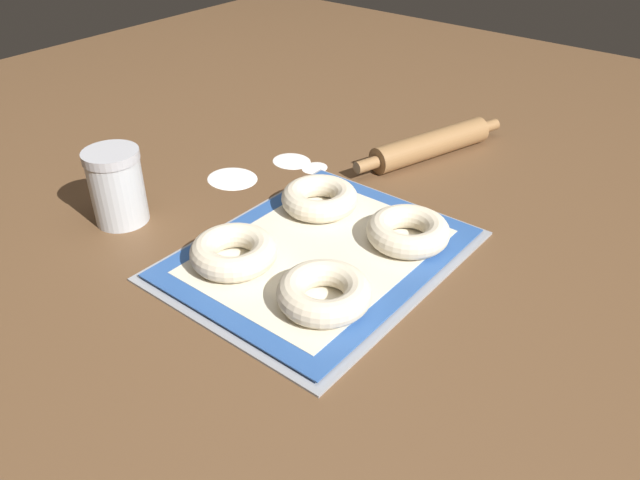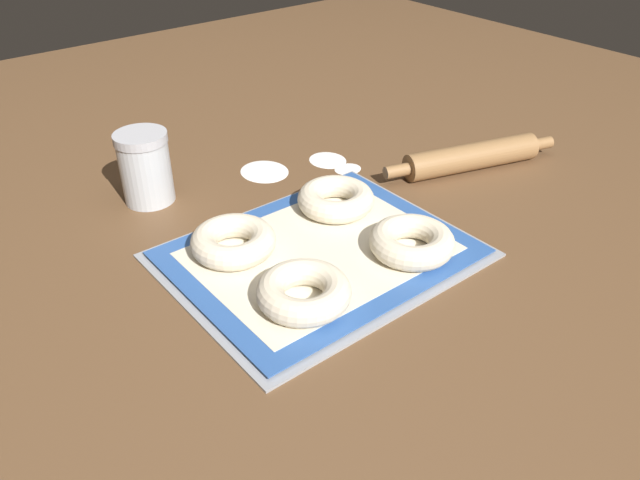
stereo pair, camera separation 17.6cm
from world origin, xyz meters
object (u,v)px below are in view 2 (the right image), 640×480
Objects in this scene: bagel_front_left at (304,292)px; bagel_front_right at (412,242)px; flour_canister at (145,167)px; rolling_pin at (472,157)px; bagel_back_left at (233,241)px; baking_tray at (320,254)px; bagel_back_right at (336,199)px.

bagel_front_right is at bearing -1.63° from bagel_front_left.
flour_canister is 0.63m from rolling_pin.
bagel_front_right is 0.35m from rolling_pin.
bagel_front_left is 0.43m from flour_canister.
bagel_back_left is (-0.01, 0.17, 0.00)m from bagel_front_left.
bagel_back_right is at bearing 39.21° from baking_tray.
bagel_front_right is (0.21, -0.01, 0.00)m from bagel_front_left.
baking_tray is 0.43m from rolling_pin.
baking_tray is at bearing -69.09° from flour_canister.
bagel_back_right is at bearing 91.94° from bagel_front_right.
flour_canister is at bearing 93.90° from bagel_front_left.
baking_tray is 3.46× the size of bagel_back_right.
baking_tray is at bearing -37.29° from bagel_back_left.
bagel_back_left is 0.21m from bagel_back_right.
flour_canister is at bearing 132.47° from bagel_back_right.
bagel_back_left is 1.00× the size of bagel_back_right.
bagel_front_right is 0.36× the size of rolling_pin.
baking_tray is 0.14m from bagel_front_left.
bagel_back_right is (0.21, 0.00, 0.00)m from bagel_back_left.
bagel_back_left reaches higher than baking_tray.
flour_canister is at bearing 118.88° from bagel_front_right.
bagel_front_right is 1.00× the size of bagel_back_left.
bagel_front_left is 1.00× the size of bagel_back_right.
bagel_front_right is 0.18m from bagel_back_right.
rolling_pin is at bearing -6.07° from bagel_back_right.
bagel_front_right is at bearing -61.12° from flour_canister.
baking_tray is at bearing 139.26° from bagel_front_right.
bagel_back_right is 0.35m from flour_canister.
bagel_front_right is (0.11, -0.09, 0.03)m from baking_tray.
bagel_front_left is at bearing 178.37° from bagel_front_right.
bagel_front_right and bagel_back_right have the same top height.
flour_canister is at bearing 152.61° from rolling_pin.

